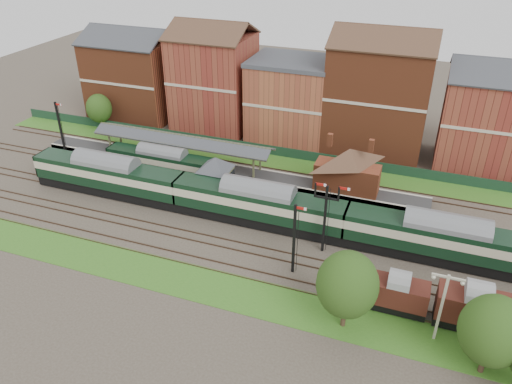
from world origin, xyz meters
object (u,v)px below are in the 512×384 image
(signal_box, at_px, (216,178))
(goods_van_a, at_px, (397,293))
(semaphore_bracket, at_px, (325,214))
(dmu_train, at_px, (258,204))
(platform_railcar, at_px, (163,162))

(signal_box, bearing_deg, goods_van_a, -27.65)
(semaphore_bracket, height_order, dmu_train, semaphore_bracket)
(dmu_train, relative_size, platform_railcar, 3.75)
(platform_railcar, relative_size, goods_van_a, 2.95)
(dmu_train, bearing_deg, signal_box, 154.19)
(semaphore_bracket, relative_size, platform_railcar, 0.51)
(signal_box, bearing_deg, platform_railcar, 160.79)
(dmu_train, bearing_deg, goods_van_a, -28.37)
(goods_van_a, bearing_deg, signal_box, 152.35)
(signal_box, distance_m, platform_railcar, 9.93)
(signal_box, bearing_deg, semaphore_bracket, -20.92)
(signal_box, relative_size, platform_railcar, 0.37)
(signal_box, xyz_separation_m, goods_van_a, (23.39, -12.25, -1.29))
(semaphore_bracket, relative_size, goods_van_a, 1.49)
(signal_box, height_order, goods_van_a, signal_box)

